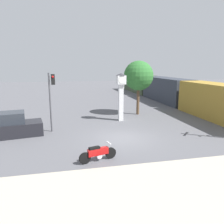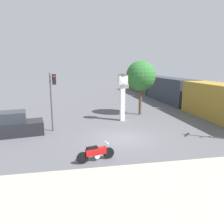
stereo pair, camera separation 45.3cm
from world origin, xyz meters
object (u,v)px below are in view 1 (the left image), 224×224
motorcycle (98,153)px  clock_tower (121,90)px  parked_car (11,126)px  freight_train (166,90)px  traffic_light (51,92)px  street_tree (139,76)px

motorcycle → clock_tower: (3.49, 8.52, 2.46)m
parked_car → freight_train: bearing=24.9°
motorcycle → clock_tower: size_ratio=0.48×
clock_tower → freight_train: size_ratio=0.13×
motorcycle → traffic_light: bearing=97.2°
clock_tower → street_tree: size_ratio=0.79×
freight_train → street_tree: size_ratio=6.24×
street_tree → parked_car: (-11.48, -5.09, -3.31)m
freight_train → motorcycle: bearing=-125.0°
motorcycle → clock_tower: clock_tower is taller
traffic_light → street_tree: 9.68m
traffic_light → street_tree: size_ratio=0.81×
traffic_light → clock_tower: bearing=20.5°
motorcycle → freight_train: 22.43m
traffic_light → parked_car: traffic_light is taller
motorcycle → freight_train: freight_train is taller
clock_tower → street_tree: (2.45, 2.19, 1.15)m
motorcycle → street_tree: (5.94, 10.71, 3.61)m
motorcycle → street_tree: street_tree is taller
clock_tower → parked_car: clock_tower is taller
clock_tower → street_tree: 3.48m
freight_train → street_tree: bearing=-132.1°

